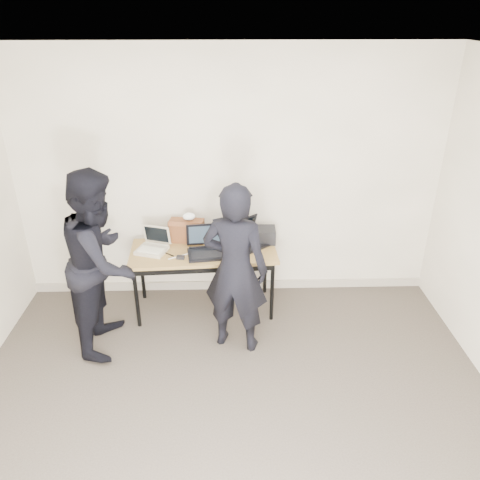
{
  "coord_description": "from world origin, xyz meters",
  "views": [
    {
      "loc": [
        -0.02,
        -2.44,
        2.97
      ],
      "look_at": [
        0.1,
        1.6,
        0.95
      ],
      "focal_mm": 35.0,
      "sensor_mm": 36.0,
      "label": 1
    }
  ],
  "objects_px": {
    "person_observer": "(102,261)",
    "laptop_beige": "(153,246)",
    "desk": "(204,256)",
    "laptop_center": "(206,247)",
    "leather_satchel": "(187,230)",
    "equipment_box": "(263,235)",
    "laptop_right": "(249,238)",
    "person_typist": "(235,270)"
  },
  "relations": [
    {
      "from": "desk",
      "to": "laptop_right",
      "type": "height_order",
      "value": "laptop_right"
    },
    {
      "from": "laptop_center",
      "to": "person_observer",
      "type": "bearing_deg",
      "value": -161.74
    },
    {
      "from": "desk",
      "to": "person_typist",
      "type": "relative_size",
      "value": 0.92
    },
    {
      "from": "laptop_right",
      "to": "equipment_box",
      "type": "xyz_separation_m",
      "value": [
        0.16,
        0.04,
        0.01
      ]
    },
    {
      "from": "laptop_beige",
      "to": "laptop_right",
      "type": "bearing_deg",
      "value": 25.62
    },
    {
      "from": "laptop_center",
      "to": "equipment_box",
      "type": "xyz_separation_m",
      "value": [
        0.6,
        0.24,
        0.01
      ]
    },
    {
      "from": "equipment_box",
      "to": "person_observer",
      "type": "relative_size",
      "value": 0.15
    },
    {
      "from": "desk",
      "to": "laptop_center",
      "type": "height_order",
      "value": "laptop_center"
    },
    {
      "from": "laptop_right",
      "to": "leather_satchel",
      "type": "xyz_separation_m",
      "value": [
        -0.65,
        0.08,
        0.07
      ]
    },
    {
      "from": "laptop_beige",
      "to": "desk",
      "type": "bearing_deg",
      "value": 16.06
    },
    {
      "from": "person_observer",
      "to": "laptop_beige",
      "type": "bearing_deg",
      "value": -35.14
    },
    {
      "from": "desk",
      "to": "laptop_beige",
      "type": "distance_m",
      "value": 0.53
    },
    {
      "from": "laptop_right",
      "to": "leather_satchel",
      "type": "distance_m",
      "value": 0.66
    },
    {
      "from": "laptop_beige",
      "to": "person_observer",
      "type": "distance_m",
      "value": 0.65
    },
    {
      "from": "laptop_center",
      "to": "person_observer",
      "type": "height_order",
      "value": "person_observer"
    },
    {
      "from": "laptop_beige",
      "to": "equipment_box",
      "type": "height_order",
      "value": "laptop_beige"
    },
    {
      "from": "desk",
      "to": "laptop_beige",
      "type": "height_order",
      "value": "laptop_beige"
    },
    {
      "from": "laptop_right",
      "to": "laptop_beige",
      "type": "bearing_deg",
      "value": 149.08
    },
    {
      "from": "laptop_right",
      "to": "person_observer",
      "type": "bearing_deg",
      "value": 166.47
    },
    {
      "from": "laptop_beige",
      "to": "leather_satchel",
      "type": "relative_size",
      "value": 0.96
    },
    {
      "from": "desk",
      "to": "person_observer",
      "type": "height_order",
      "value": "person_observer"
    },
    {
      "from": "laptop_center",
      "to": "person_observer",
      "type": "distance_m",
      "value": 1.04
    },
    {
      "from": "person_observer",
      "to": "laptop_center",
      "type": "bearing_deg",
      "value": -62.06
    },
    {
      "from": "laptop_center",
      "to": "equipment_box",
      "type": "relative_size",
      "value": 1.58
    },
    {
      "from": "leather_satchel",
      "to": "equipment_box",
      "type": "bearing_deg",
      "value": 5.5
    },
    {
      "from": "desk",
      "to": "laptop_right",
      "type": "distance_m",
      "value": 0.51
    },
    {
      "from": "laptop_center",
      "to": "leather_satchel",
      "type": "bearing_deg",
      "value": 120.05
    },
    {
      "from": "person_typist",
      "to": "person_observer",
      "type": "xyz_separation_m",
      "value": [
        -1.23,
        0.11,
        0.05
      ]
    },
    {
      "from": "laptop_right",
      "to": "person_observer",
      "type": "height_order",
      "value": "person_observer"
    },
    {
      "from": "laptop_center",
      "to": "equipment_box",
      "type": "height_order",
      "value": "laptop_center"
    },
    {
      "from": "equipment_box",
      "to": "person_observer",
      "type": "distance_m",
      "value": 1.69
    },
    {
      "from": "laptop_right",
      "to": "person_typist",
      "type": "height_order",
      "value": "person_typist"
    },
    {
      "from": "leather_satchel",
      "to": "person_typist",
      "type": "xyz_separation_m",
      "value": [
        0.5,
        -0.83,
        -0.01
      ]
    },
    {
      "from": "person_typist",
      "to": "equipment_box",
      "type": "bearing_deg",
      "value": -94.5
    },
    {
      "from": "laptop_right",
      "to": "person_typist",
      "type": "distance_m",
      "value": 0.77
    },
    {
      "from": "equipment_box",
      "to": "person_typist",
      "type": "distance_m",
      "value": 0.85
    },
    {
      "from": "leather_satchel",
      "to": "equipment_box",
      "type": "height_order",
      "value": "leather_satchel"
    },
    {
      "from": "leather_satchel",
      "to": "equipment_box",
      "type": "xyz_separation_m",
      "value": [
        0.81,
        -0.04,
        -0.05
      ]
    },
    {
      "from": "laptop_center",
      "to": "laptop_right",
      "type": "height_order",
      "value": "laptop_center"
    },
    {
      "from": "laptop_right",
      "to": "equipment_box",
      "type": "bearing_deg",
      "value": -22.83
    },
    {
      "from": "desk",
      "to": "laptop_right",
      "type": "xyz_separation_m",
      "value": [
        0.47,
        0.15,
        0.12
      ]
    },
    {
      "from": "person_typist",
      "to": "desk",
      "type": "bearing_deg",
      "value": -45.06
    }
  ]
}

